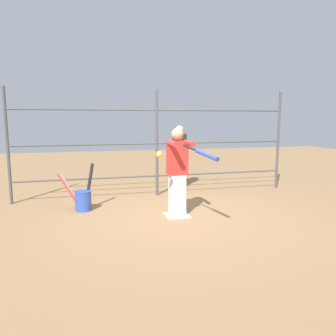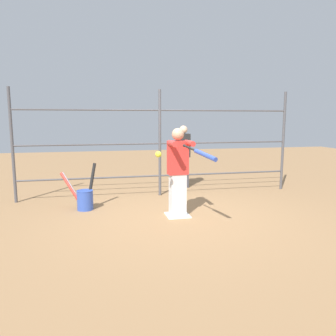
# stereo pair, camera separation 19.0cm
# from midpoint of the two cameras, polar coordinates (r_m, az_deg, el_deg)

# --- Properties ---
(ground_plane) EXTENTS (24.00, 24.00, 0.00)m
(ground_plane) POSITION_cam_midpoint_polar(r_m,az_deg,el_deg) (5.79, 0.64, -8.28)
(ground_plane) COLOR #9E754C
(home_plate) EXTENTS (0.40, 0.40, 0.02)m
(home_plate) POSITION_cam_midpoint_polar(r_m,az_deg,el_deg) (5.79, 0.64, -8.18)
(home_plate) COLOR white
(home_plate) RESTS_ON ground
(fence_backstop) EXTENTS (6.01, 0.06, 2.30)m
(fence_backstop) POSITION_cam_midpoint_polar(r_m,az_deg,el_deg) (7.12, -2.72, 4.30)
(fence_backstop) COLOR #4C4C51
(fence_backstop) RESTS_ON ground
(batter) EXTENTS (0.39, 0.53, 1.52)m
(batter) POSITION_cam_midpoint_polar(r_m,az_deg,el_deg) (5.60, 0.70, -0.22)
(batter) COLOR silver
(batter) RESTS_ON ground
(baseball_bat_swinging) EXTENTS (0.29, 0.83, 0.19)m
(baseball_bat_swinging) POSITION_cam_midpoint_polar(r_m,az_deg,el_deg) (4.76, 5.12, 2.51)
(baseball_bat_swinging) COLOR black
(softball_in_flight) EXTENTS (0.10, 0.10, 0.10)m
(softball_in_flight) POSITION_cam_midpoint_polar(r_m,az_deg,el_deg) (5.01, -2.63, 2.40)
(softball_in_flight) COLOR yellow
(bat_bucket) EXTENTS (0.71, 0.59, 0.85)m
(bat_bucket) POSITION_cam_midpoint_polar(r_m,az_deg,el_deg) (6.30, -15.63, -5.08)
(bat_bucket) COLOR #3351B2
(bat_bucket) RESTS_ON ground
(bystander_behind_fence) EXTENTS (0.31, 0.19, 1.52)m
(bystander_behind_fence) POSITION_cam_midpoint_polar(r_m,az_deg,el_deg) (7.99, 1.33, 2.19)
(bystander_behind_fence) COLOR #3F3F47
(bystander_behind_fence) RESTS_ON ground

